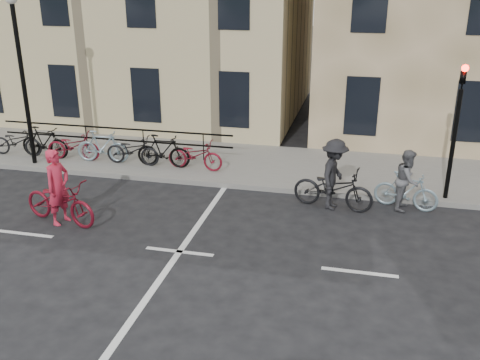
% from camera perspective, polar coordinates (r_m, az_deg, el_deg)
% --- Properties ---
extents(ground, '(120.00, 120.00, 0.00)m').
position_cam_1_polar(ground, '(12.30, -6.47, -7.61)').
color(ground, black).
rests_on(ground, ground).
extents(sidewalk, '(46.00, 4.00, 0.15)m').
position_cam_1_polar(sidewalk, '(18.82, -11.99, 2.59)').
color(sidewalk, slate).
rests_on(sidewalk, ground).
extents(traffic_light, '(0.18, 0.30, 3.90)m').
position_cam_1_polar(traffic_light, '(15.07, 22.17, 6.35)').
color(traffic_light, black).
rests_on(traffic_light, sidewalk).
extents(lamp_post, '(0.36, 0.36, 5.28)m').
position_cam_1_polar(lamp_post, '(17.96, -22.42, 11.84)').
color(lamp_post, black).
rests_on(lamp_post, sidewalk).
extents(bollard_east, '(0.14, 0.14, 0.90)m').
position_cam_1_polar(bollard_east, '(15.36, 16.88, 0.01)').
color(bollard_east, black).
rests_on(bollard_east, sidewalk).
extents(parked_bikes, '(8.30, 1.23, 1.05)m').
position_cam_1_polar(parked_bikes, '(17.98, -14.40, 3.42)').
color(parked_bikes, black).
rests_on(parked_bikes, sidewalk).
extents(cyclist_pink, '(2.28, 1.24, 1.93)m').
position_cam_1_polar(cyclist_pink, '(14.08, -18.70, -1.83)').
color(cyclist_pink, maroon).
rests_on(cyclist_pink, ground).
extents(cyclist_grey, '(1.76, 0.92, 1.64)m').
position_cam_1_polar(cyclist_grey, '(14.83, 17.36, -0.54)').
color(cyclist_grey, '#809AA7').
rests_on(cyclist_grey, ground).
extents(cyclist_dark, '(2.25, 1.35, 1.92)m').
position_cam_1_polar(cyclist_dark, '(14.37, 9.95, -0.17)').
color(cyclist_dark, black).
rests_on(cyclist_dark, ground).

